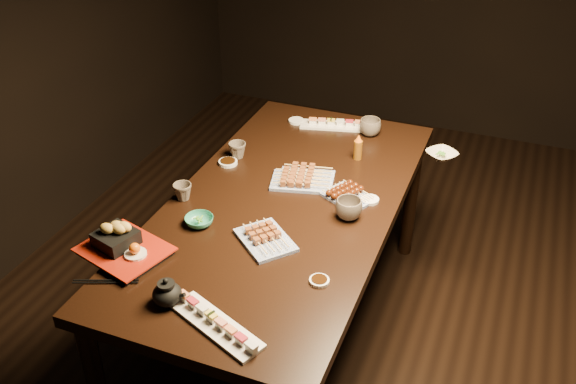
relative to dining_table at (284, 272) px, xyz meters
The scene contains 23 objects.
ground 0.60m from the dining_table, ahead, with size 5.00×5.00×0.00m, color black.
dining_table is the anchor object (origin of this frame).
sushi_platter_near 0.85m from the dining_table, 84.63° to the right, with size 0.36×0.10×0.04m, color white, non-canonical shape.
sushi_platter_far 0.84m from the dining_table, 90.99° to the left, with size 0.35×0.10×0.04m, color white, non-canonical shape.
yakitori_plate_center 0.44m from the dining_table, 89.65° to the left, with size 0.23×0.16×0.06m, color #828EB6, non-canonical shape.
yakitori_plate_right 0.49m from the dining_table, 82.33° to the right, with size 0.23×0.17×0.06m, color #828EB6, non-canonical shape.
yakitori_plate_left 0.45m from the dining_table, 81.35° to the left, with size 0.24×0.17×0.06m, color #828EB6, non-canonical shape.
tsukune_plate 0.48m from the dining_table, 27.12° to the left, with size 0.20×0.14×0.05m, color #828EB6, non-canonical shape.
edamame_bowl_green 0.54m from the dining_table, 132.52° to the right, with size 0.11×0.11×0.03m, color #2D896E.
edamame_bowl_cream 0.91m from the dining_table, 48.60° to the left, with size 0.13×0.13×0.03m, color beige.
tempura_tray 0.80m from the dining_table, 127.70° to the right, with size 0.31×0.25×0.11m, color black, non-canonical shape.
teacup_near_left 0.59m from the dining_table, 161.66° to the right, with size 0.08×0.08×0.07m, color brown.
teacup_mid_right 0.50m from the dining_table, ahead, with size 0.11×0.11×0.08m, color brown.
teacup_far_left 0.60m from the dining_table, 141.19° to the left, with size 0.08×0.08×0.07m, color brown.
teacup_far_right 0.85m from the dining_table, 76.59° to the left, with size 0.10×0.10×0.08m, color brown.
teapot 0.83m from the dining_table, 100.52° to the right, with size 0.12×0.12×0.10m, color black, non-canonical shape.
condiment_bottle 0.66m from the dining_table, 68.69° to the left, with size 0.04×0.04×0.12m, color brown.
sauce_dish_west 0.56m from the dining_table, 150.28° to the left, with size 0.09×0.09×0.02m, color white.
sauce_dish_east 0.52m from the dining_table, 22.53° to the left, with size 0.08×0.08×0.01m, color white.
sauce_dish_se 0.65m from the dining_table, 54.43° to the right, with size 0.07×0.07×0.01m, color white.
sauce_dish_nw 0.84m from the dining_table, 106.81° to the left, with size 0.08×0.08×0.01m, color white.
chopsticks_near 0.88m from the dining_table, 118.95° to the right, with size 0.23×0.02×0.01m, color black, non-canonical shape.
chopsticks_se 0.87m from the dining_table, 80.86° to the right, with size 0.24×0.02×0.01m, color black, non-canonical shape.
Camera 1 is at (0.36, -2.00, 2.21)m, focal length 40.00 mm.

